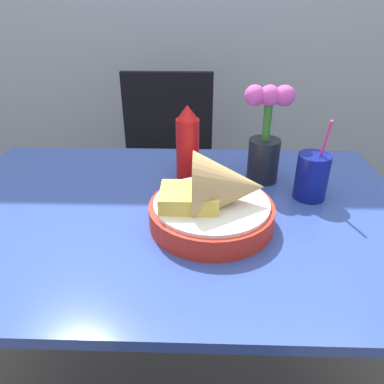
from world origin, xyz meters
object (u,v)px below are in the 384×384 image
object	(u,v)px
ketchup_bottle	(188,144)
chair_far_window	(168,159)
food_basket	(217,201)
drink_cup	(312,178)
flower_vase	(265,139)

from	to	relation	value
ketchup_bottle	chair_far_window	bearing A→B (deg)	101.35
food_basket	drink_cup	bearing A→B (deg)	28.81
drink_cup	flower_vase	size ratio (longest dim) A/B	0.82
chair_far_window	drink_cup	bearing A→B (deg)	-57.73
food_basket	drink_cup	world-z (taller)	drink_cup
drink_cup	chair_far_window	bearing A→B (deg)	122.27
ketchup_bottle	flower_vase	distance (m)	0.21
chair_far_window	flower_vase	world-z (taller)	flower_vase
ketchup_bottle	food_basket	bearing A→B (deg)	-72.69
ketchup_bottle	drink_cup	distance (m)	0.34
drink_cup	flower_vase	distance (m)	0.16
chair_far_window	drink_cup	distance (m)	0.86
chair_far_window	drink_cup	size ratio (longest dim) A/B	4.06
chair_far_window	food_basket	xyz separation A→B (m)	(0.19, -0.82, 0.27)
chair_far_window	ketchup_bottle	size ratio (longest dim) A/B	4.23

